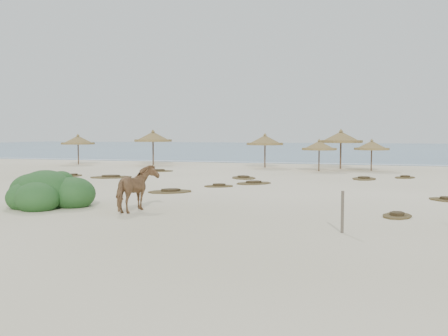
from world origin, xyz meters
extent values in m
plane|color=white|center=(0.00, 0.00, 0.00)|extent=(160.00, 160.00, 0.00)
cube|color=#29517D|center=(0.00, 75.00, 0.00)|extent=(200.00, 100.00, 0.01)
cube|color=white|center=(0.00, 26.00, 0.00)|extent=(70.00, 0.60, 0.01)
cylinder|color=#4E3728|center=(-18.27, 18.71, 1.04)|extent=(0.12, 0.12, 2.08)
cylinder|color=olive|center=(-18.27, 18.71, 1.90)|extent=(3.90, 3.90, 0.18)
cone|color=olive|center=(-18.27, 18.71, 2.23)|extent=(3.77, 3.77, 0.74)
cone|color=olive|center=(-18.27, 18.71, 2.68)|extent=(0.36, 0.36, 0.22)
cylinder|color=#4E3728|center=(-11.53, 20.18, 1.19)|extent=(0.14, 0.14, 2.37)
cylinder|color=olive|center=(-11.53, 20.18, 2.17)|extent=(3.48, 3.48, 0.20)
cone|color=olive|center=(-11.53, 20.18, 2.54)|extent=(3.36, 3.36, 0.85)
cone|color=olive|center=(-11.53, 20.18, 3.05)|extent=(0.41, 0.41, 0.25)
cylinder|color=#4E3728|center=(-1.12, 19.31, 1.07)|extent=(0.12, 0.12, 2.13)
cylinder|color=olive|center=(-1.12, 19.31, 1.95)|extent=(3.47, 3.47, 0.18)
cone|color=olive|center=(-1.12, 19.31, 2.28)|extent=(3.35, 3.35, 0.76)
cone|color=olive|center=(-1.12, 19.31, 2.74)|extent=(0.37, 0.37, 0.22)
cylinder|color=#4E3728|center=(3.55, 16.58, 0.90)|extent=(0.10, 0.10, 1.81)
cylinder|color=olive|center=(3.55, 16.58, 1.65)|extent=(3.19, 3.19, 0.16)
cone|color=olive|center=(3.55, 16.58, 1.94)|extent=(3.08, 3.08, 0.65)
cone|color=olive|center=(3.55, 16.58, 2.33)|extent=(0.31, 0.31, 0.19)
cylinder|color=#4E3728|center=(4.95, 19.59, 1.19)|extent=(0.14, 0.14, 2.38)
cylinder|color=olive|center=(4.95, 19.59, 2.17)|extent=(3.91, 3.91, 0.20)
cone|color=olive|center=(4.95, 19.59, 2.55)|extent=(3.77, 3.77, 0.85)
cone|color=olive|center=(4.95, 19.59, 3.06)|extent=(0.41, 0.41, 0.25)
cylinder|color=#4E3728|center=(7.29, 17.95, 0.90)|extent=(0.10, 0.10, 1.81)
cylinder|color=olive|center=(7.29, 17.95, 1.65)|extent=(3.06, 3.06, 0.16)
cone|color=olive|center=(7.29, 17.95, 1.94)|extent=(2.96, 2.96, 0.65)
cone|color=olive|center=(7.29, 17.95, 2.33)|extent=(0.31, 0.31, 0.19)
imported|color=#9A7146|center=(-0.81, -4.68, 0.83)|extent=(1.02, 2.03, 1.67)
cylinder|color=brown|center=(6.52, -6.55, 0.60)|extent=(0.11, 0.11, 1.20)
ellipsoid|color=#31622A|center=(-4.73, -4.58, 0.60)|extent=(2.18, 2.18, 1.63)
ellipsoid|color=#31622A|center=(-3.75, -4.26, 0.49)|extent=(1.74, 1.74, 1.31)
ellipsoid|color=#31622A|center=(-5.60, -4.15, 0.54)|extent=(1.85, 1.85, 1.39)
ellipsoid|color=#31622A|center=(-4.51, -5.35, 0.44)|extent=(1.63, 1.63, 1.22)
ellipsoid|color=#31622A|center=(-5.16, -5.13, 0.41)|extent=(1.52, 1.52, 1.14)
ellipsoid|color=#31622A|center=(-4.07, -3.60, 0.38)|extent=(1.31, 1.31, 0.98)
ellipsoid|color=#31622A|center=(-4.40, -4.04, 0.98)|extent=(0.98, 0.98, 0.73)
ellipsoid|color=#31622A|center=(-5.05, -4.48, 1.03)|extent=(0.87, 0.87, 0.65)
camera|label=1|loc=(7.27, -20.91, 2.83)|focal=40.00mm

